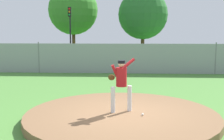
# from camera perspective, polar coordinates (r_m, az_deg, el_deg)

# --- Properties ---
(ground_plane) EXTENTS (80.00, 80.00, 0.00)m
(ground_plane) POSITION_cam_1_polar(r_m,az_deg,el_deg) (14.53, 2.53, -2.88)
(ground_plane) COLOR #4C8438
(asphalt_strip) EXTENTS (44.00, 7.00, 0.01)m
(asphalt_strip) POSITION_cam_1_polar(r_m,az_deg,el_deg) (22.94, 2.85, 0.92)
(asphalt_strip) COLOR #2B2B2D
(asphalt_strip) RESTS_ON ground_plane
(pitchers_mound) EXTENTS (5.75, 5.75, 0.23)m
(pitchers_mound) POSITION_cam_1_polar(r_m,az_deg,el_deg) (8.66, 1.92, -9.23)
(pitchers_mound) COLOR brown
(pitchers_mound) RESTS_ON ground_plane
(pitcher_youth) EXTENTS (0.81, 0.35, 1.63)m
(pitcher_youth) POSITION_cam_1_polar(r_m,az_deg,el_deg) (8.51, 1.82, -2.07)
(pitcher_youth) COLOR silver
(pitcher_youth) RESTS_ON pitchers_mound
(baseball) EXTENTS (0.07, 0.07, 0.07)m
(baseball) POSITION_cam_1_polar(r_m,az_deg,el_deg) (8.34, 6.12, -8.84)
(baseball) COLOR white
(baseball) RESTS_ON pitchers_mound
(chainlink_fence) EXTENTS (28.50, 0.07, 2.02)m
(chainlink_fence) POSITION_cam_1_polar(r_m,az_deg,el_deg) (18.37, 2.74, 2.30)
(chainlink_fence) COLOR gray
(chainlink_fence) RESTS_ON ground_plane
(parked_car_teal) EXTENTS (2.11, 4.59, 1.67)m
(parked_car_teal) POSITION_cam_1_polar(r_m,az_deg,el_deg) (24.34, -13.91, 2.96)
(parked_car_teal) COLOR #146066
(parked_car_teal) RESTS_ON ground_plane
(parked_car_silver) EXTENTS (1.89, 4.44, 1.64)m
(parked_car_silver) POSITION_cam_1_polar(r_m,az_deg,el_deg) (23.15, 6.10, 2.89)
(parked_car_silver) COLOR #B7BABF
(parked_car_silver) RESTS_ON ground_plane
(parked_car_burgundy) EXTENTS (1.91, 4.81, 1.52)m
(parked_car_burgundy) POSITION_cam_1_polar(r_m,az_deg,el_deg) (24.06, 17.80, 2.65)
(parked_car_burgundy) COLOR maroon
(parked_car_burgundy) RESTS_ON ground_plane
(traffic_cone_orange) EXTENTS (0.40, 0.40, 0.55)m
(traffic_cone_orange) POSITION_cam_1_polar(r_m,az_deg,el_deg) (22.70, -8.30, 1.43)
(traffic_cone_orange) COLOR orange
(traffic_cone_orange) RESTS_ON asphalt_strip
(traffic_light_near) EXTENTS (0.28, 0.46, 5.02)m
(traffic_light_near) POSITION_cam_1_polar(r_m,az_deg,el_deg) (27.61, -8.40, 9.05)
(traffic_light_near) COLOR black
(traffic_light_near) RESTS_ON ground_plane
(tree_broad_left) EXTENTS (5.51, 5.51, 7.90)m
(tree_broad_left) POSITION_cam_1_polar(r_m,az_deg,el_deg) (32.81, -7.77, 11.79)
(tree_broad_left) COLOR #4C331E
(tree_broad_left) RESTS_ON ground_plane
(tree_bushy_near) EXTENTS (5.51, 5.51, 7.39)m
(tree_bushy_near) POSITION_cam_1_polar(r_m,az_deg,el_deg) (32.50, 6.22, 10.96)
(tree_bushy_near) COLOR #4C331E
(tree_bushy_near) RESTS_ON ground_plane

